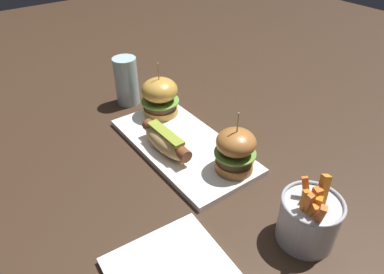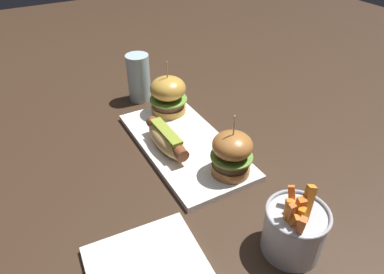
{
  "view_description": "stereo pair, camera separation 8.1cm",
  "coord_description": "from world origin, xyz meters",
  "px_view_note": "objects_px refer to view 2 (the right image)",
  "views": [
    {
      "loc": [
        0.57,
        -0.39,
        0.52
      ],
      "look_at": [
        0.04,
        0.0,
        0.05
      ],
      "focal_mm": 33.06,
      "sensor_mm": 36.0,
      "label": 1
    },
    {
      "loc": [
        0.61,
        -0.32,
        0.52
      ],
      "look_at": [
        0.04,
        0.0,
        0.05
      ],
      "focal_mm": 33.06,
      "sensor_mm": 36.0,
      "label": 2
    }
  ],
  "objects_px": {
    "platter_main": "(184,145)",
    "slider_left": "(168,95)",
    "side_plate": "(150,273)",
    "water_glass": "(140,78)",
    "hot_dog": "(166,138)",
    "slider_right": "(232,154)",
    "fries_bucket": "(294,229)"
  },
  "relations": [
    {
      "from": "water_glass",
      "to": "slider_right",
      "type": "bearing_deg",
      "value": 4.58
    },
    {
      "from": "slider_left",
      "to": "fries_bucket",
      "type": "xyz_separation_m",
      "value": [
        0.5,
        -0.01,
        -0.02
      ]
    },
    {
      "from": "platter_main",
      "to": "hot_dog",
      "type": "bearing_deg",
      "value": -94.33
    },
    {
      "from": "hot_dog",
      "to": "side_plate",
      "type": "distance_m",
      "value": 0.33
    },
    {
      "from": "hot_dog",
      "to": "fries_bucket",
      "type": "xyz_separation_m",
      "value": [
        0.36,
        0.07,
        0.01
      ]
    },
    {
      "from": "platter_main",
      "to": "side_plate",
      "type": "bearing_deg",
      "value": -37.42
    },
    {
      "from": "hot_dog",
      "to": "side_plate",
      "type": "relative_size",
      "value": 0.87
    },
    {
      "from": "hot_dog",
      "to": "water_glass",
      "type": "distance_m",
      "value": 0.28
    },
    {
      "from": "fries_bucket",
      "to": "slider_right",
      "type": "bearing_deg",
      "value": 176.11
    },
    {
      "from": "platter_main",
      "to": "side_plate",
      "type": "distance_m",
      "value": 0.35
    },
    {
      "from": "hot_dog",
      "to": "fries_bucket",
      "type": "distance_m",
      "value": 0.36
    },
    {
      "from": "hot_dog",
      "to": "slider_right",
      "type": "bearing_deg",
      "value": 29.26
    },
    {
      "from": "slider_right",
      "to": "fries_bucket",
      "type": "height_order",
      "value": "slider_right"
    },
    {
      "from": "hot_dog",
      "to": "slider_left",
      "type": "xyz_separation_m",
      "value": [
        -0.14,
        0.08,
        0.03
      ]
    },
    {
      "from": "slider_left",
      "to": "water_glass",
      "type": "bearing_deg",
      "value": -167.33
    },
    {
      "from": "slider_right",
      "to": "fries_bucket",
      "type": "relative_size",
      "value": 0.98
    },
    {
      "from": "slider_right",
      "to": "platter_main",
      "type": "bearing_deg",
      "value": -165.86
    },
    {
      "from": "slider_right",
      "to": "water_glass",
      "type": "distance_m",
      "value": 0.42
    },
    {
      "from": "slider_left",
      "to": "water_glass",
      "type": "relative_size",
      "value": 1.07
    },
    {
      "from": "water_glass",
      "to": "platter_main",
      "type": "bearing_deg",
      "value": -0.55
    },
    {
      "from": "side_plate",
      "to": "platter_main",
      "type": "bearing_deg",
      "value": 142.58
    },
    {
      "from": "slider_right",
      "to": "fries_bucket",
      "type": "distance_m",
      "value": 0.21
    },
    {
      "from": "hot_dog",
      "to": "platter_main",
      "type": "bearing_deg",
      "value": 85.67
    },
    {
      "from": "fries_bucket",
      "to": "water_glass",
      "type": "xyz_separation_m",
      "value": [
        -0.63,
        -0.02,
        0.02
      ]
    },
    {
      "from": "platter_main",
      "to": "slider_left",
      "type": "xyz_separation_m",
      "value": [
        -0.15,
        0.03,
        0.06
      ]
    },
    {
      "from": "slider_right",
      "to": "fries_bucket",
      "type": "bearing_deg",
      "value": -3.89
    },
    {
      "from": "hot_dog",
      "to": "water_glass",
      "type": "relative_size",
      "value": 1.2
    },
    {
      "from": "slider_left",
      "to": "hot_dog",
      "type": "bearing_deg",
      "value": -28.4
    },
    {
      "from": "side_plate",
      "to": "water_glass",
      "type": "xyz_separation_m",
      "value": [
        -0.56,
        0.22,
        0.06
      ]
    },
    {
      "from": "water_glass",
      "to": "side_plate",
      "type": "bearing_deg",
      "value": -21.31
    },
    {
      "from": "slider_left",
      "to": "side_plate",
      "type": "relative_size",
      "value": 0.78
    },
    {
      "from": "slider_left",
      "to": "fries_bucket",
      "type": "bearing_deg",
      "value": -1.07
    }
  ]
}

